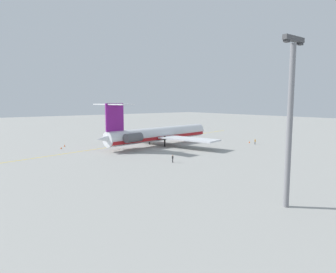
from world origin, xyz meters
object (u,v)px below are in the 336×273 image
object	(u,v)px
safety_cone_wingtip	(61,148)
safety_cone_tail	(249,142)
ground_crew_near_tail	(173,158)
ground_crew_portside	(155,132)
ground_crew_near_nose	(255,141)
main_jetliner	(157,134)
safety_cone_nose	(65,146)
light_mast	(290,115)

from	to	relation	value
safety_cone_wingtip	safety_cone_tail	size ratio (longest dim) A/B	1.00
ground_crew_near_tail	safety_cone_wingtip	xyz separation A→B (m)	(12.61, -34.21, -0.82)
ground_crew_portside	safety_cone_wingtip	size ratio (longest dim) A/B	2.99
ground_crew_near_tail	safety_cone_wingtip	distance (m)	36.47
ground_crew_near_tail	ground_crew_portside	size ratio (longest dim) A/B	1.05
ground_crew_near_nose	ground_crew_portside	xyz separation A→B (m)	(8.84, -40.83, -0.08)
ground_crew_portside	main_jetliner	bearing A→B (deg)	11.06
ground_crew_near_nose	safety_cone_wingtip	xyz separation A→B (m)	(50.22, -28.24, -0.85)
main_jetliner	safety_cone_nose	bearing A→B (deg)	137.60
safety_cone_wingtip	ground_crew_near_nose	bearing A→B (deg)	150.66
ground_crew_portside	safety_cone_nose	size ratio (longest dim) A/B	2.99
safety_cone_wingtip	safety_cone_tail	distance (m)	57.50
ground_crew_near_tail	safety_cone_wingtip	bearing A→B (deg)	-163.14
main_jetliner	ground_crew_portside	bearing A→B (deg)	47.10
safety_cone_tail	light_mast	distance (m)	61.16
main_jetliner	light_mast	world-z (taller)	light_mast
ground_crew_near_nose	safety_cone_wingtip	bearing A→B (deg)	-117.12
main_jetliner	safety_cone_tail	xyz separation A→B (m)	(-26.80, 13.59, -3.21)
ground_crew_near_tail	safety_cone_nose	size ratio (longest dim) A/B	3.14
main_jetliner	safety_cone_tail	distance (m)	30.22
main_jetliner	safety_cone_tail	size ratio (longest dim) A/B	79.63
ground_crew_portside	safety_cone_tail	distance (m)	38.99
ground_crew_near_tail	safety_cone_tail	size ratio (longest dim) A/B	3.14
safety_cone_tail	light_mast	bearing A→B (deg)	41.19
ground_crew_near_tail	safety_cone_tail	distance (m)	40.26
ground_crew_near_tail	light_mast	world-z (taller)	light_mast
safety_cone_wingtip	safety_cone_tail	bearing A→B (deg)	154.25
safety_cone_nose	safety_cone_tail	xyz separation A→B (m)	(-49.48, 28.80, 0.00)
ground_crew_near_tail	light_mast	size ratio (longest dim) A/B	0.08
ground_crew_portside	safety_cone_tail	bearing A→B (deg)	60.89
main_jetliner	safety_cone_wingtip	world-z (taller)	main_jetliner
safety_cone_tail	safety_cone_wingtip	bearing A→B (deg)	-25.75
ground_crew_portside	light_mast	xyz separation A→B (m)	(34.81, 77.15, 10.65)
safety_cone_nose	light_mast	bearing A→B (deg)	93.57
safety_cone_nose	safety_cone_tail	size ratio (longest dim) A/B	1.00
main_jetliner	ground_crew_near_tail	xyz separation A→B (m)	(12.38, 22.82, -2.39)
ground_crew_portside	safety_cone_tail	world-z (taller)	ground_crew_portside
light_mast	safety_cone_wingtip	bearing A→B (deg)	-84.19
ground_crew_portside	light_mast	world-z (taller)	light_mast
main_jetliner	safety_cone_tail	bearing A→B (deg)	-35.44
safety_cone_nose	light_mast	world-z (taller)	light_mast
ground_crew_near_nose	light_mast	world-z (taller)	light_mast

